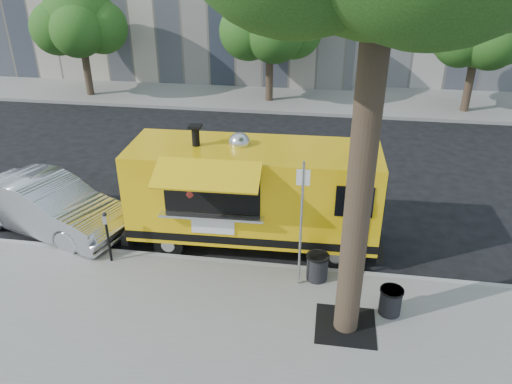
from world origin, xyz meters
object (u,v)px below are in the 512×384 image
sedan (48,205)px  far_tree_b (270,21)px  sign_post (301,218)px  food_truck (252,193)px  trash_bin_left (391,300)px  trash_bin_right (317,266)px  parking_meter (107,231)px  far_tree_a (79,19)px  far_tree_c (480,29)px

sedan → far_tree_b: bearing=-0.4°
sign_post → food_truck: bearing=127.7°
sign_post → sedan: sign_post is taller
trash_bin_left → trash_bin_right: bearing=148.6°
parking_meter → sedan: (-2.29, 1.35, -0.22)m
sign_post → trash_bin_right: sign_post is taller
food_truck → far_tree_a: bearing=128.4°
far_tree_b → far_tree_c: far_tree_b is taller
far_tree_a → sedan: 13.51m
food_truck → far_tree_b: bearing=93.8°
sign_post → sedan: (-6.84, 1.55, -1.09)m
trash_bin_left → far_tree_a: bearing=132.9°
sedan → far_tree_c: bearing=-28.8°
sedan → trash_bin_right: sedan is taller
sign_post → trash_bin_left: (1.95, -0.70, -1.38)m
far_tree_a → food_truck: 16.03m
far_tree_a → trash_bin_right: 18.40m
parking_meter → trash_bin_right: size_ratio=2.11×
food_truck → sedan: bearing=-180.0°
trash_bin_left → trash_bin_right: trash_bin_right is taller
far_tree_a → far_tree_b: far_tree_b is taller
parking_meter → food_truck: bearing=25.3°
sedan → trash_bin_right: 7.36m
far_tree_a → trash_bin_left: size_ratio=9.07×
sign_post → food_truck: 2.20m
food_truck → sedan: 5.56m
far_tree_a → sedan: far_tree_a is taller
far_tree_a → far_tree_c: 18.00m
far_tree_c → trash_bin_left: size_ratio=8.83×
far_tree_c → food_truck: 14.66m
trash_bin_right → far_tree_b: bearing=101.9°
far_tree_a → far_tree_c: (18.00, 0.10, -0.06)m
sign_post → trash_bin_left: size_ratio=5.08×
far_tree_b → food_truck: bearing=-84.4°
parking_meter → sign_post: bearing=-2.5°
parking_meter → sedan: 2.66m
parking_meter → food_truck: food_truck is taller
far_tree_c → sedan: far_tree_c is taller
sedan → trash_bin_right: (7.24, -1.30, -0.27)m
food_truck → sedan: size_ratio=1.41×
far_tree_a → sign_post: 18.14m
far_tree_a → food_truck: bearing=-49.9°
trash_bin_right → sedan: bearing=169.8°
far_tree_c → food_truck: (-7.78, -12.23, -2.23)m
sedan → trash_bin_right: size_ratio=7.28×
far_tree_c → trash_bin_left: bearing=-107.1°
far_tree_b → far_tree_a: bearing=-177.5°
sign_post → parking_meter: size_ratio=2.25×
parking_meter → far_tree_c: bearing=51.3°
trash_bin_left → parking_meter: bearing=172.1°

